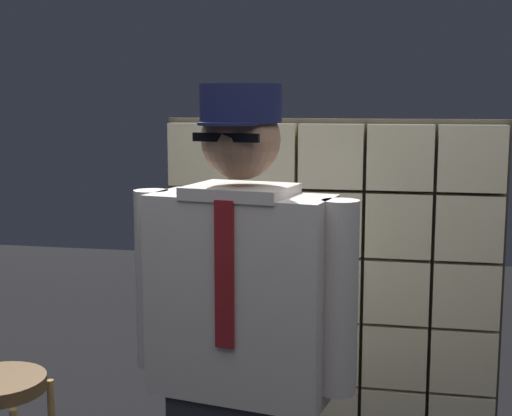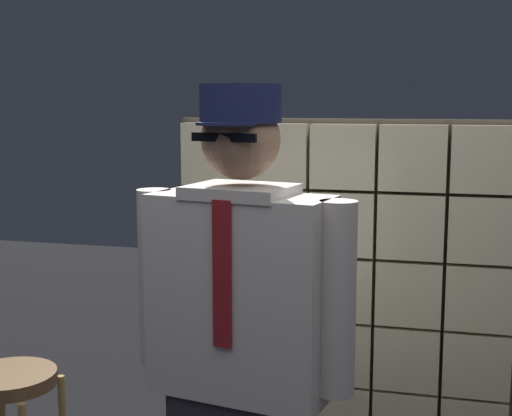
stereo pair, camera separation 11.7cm
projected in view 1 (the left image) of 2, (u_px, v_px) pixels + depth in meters
name	position (u px, v px, depth m)	size (l,w,h in m)	color
glass_block_wall	(329.00, 319.00, 3.05)	(1.39, 0.10, 1.67)	beige
standing_person	(241.00, 370.00, 2.18)	(0.71, 0.34, 1.77)	#28282D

